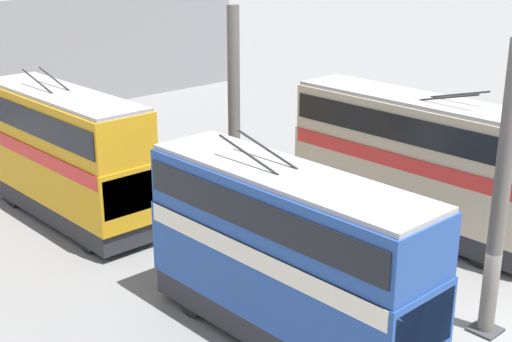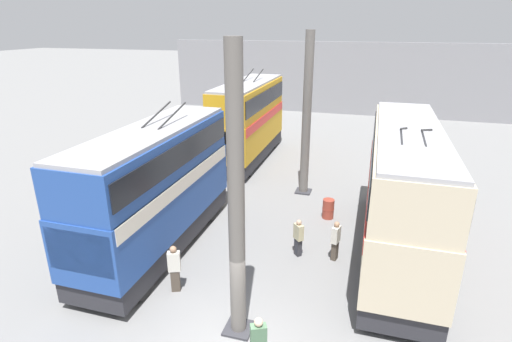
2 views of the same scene
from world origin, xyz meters
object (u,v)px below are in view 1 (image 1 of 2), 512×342
(bus_right_near, at_px, (286,248))
(oil_drum, at_px, (315,220))
(person_by_right_row, at_px, (398,320))
(bus_right_mid, at_px, (66,149))
(person_by_left_row, at_px, (402,232))
(bus_left_far, at_px, (417,156))
(person_aisle_midway, at_px, (379,246))

(bus_right_near, height_order, oil_drum, bus_right_near)
(person_by_right_row, xyz_separation_m, oil_drum, (7.09, -4.38, -0.46))
(bus_right_mid, bearing_deg, person_by_right_row, -172.39)
(bus_right_near, distance_m, oil_drum, 8.22)
(bus_right_near, distance_m, person_by_left_row, 7.38)
(bus_right_near, relative_size, person_by_right_row, 5.11)
(bus_right_mid, xyz_separation_m, oil_drum, (-7.37, -6.31, -2.48))
(oil_drum, bearing_deg, person_by_left_row, -168.94)
(bus_left_far, xyz_separation_m, oil_drum, (2.41, 2.96, -2.48))
(bus_right_near, distance_m, bus_right_mid, 12.05)
(person_by_left_row, bearing_deg, bus_right_mid, -42.06)
(bus_left_far, relative_size, person_by_left_row, 6.30)
(bus_right_mid, height_order, oil_drum, bus_right_mid)
(person_aisle_midway, bearing_deg, person_by_right_row, -178.51)
(bus_right_near, height_order, person_by_left_row, bus_right_near)
(bus_left_far, bearing_deg, bus_right_mid, 43.48)
(person_by_right_row, bearing_deg, bus_left_far, 100.40)
(person_by_left_row, bearing_deg, bus_right_near, 24.53)
(bus_right_near, xyz_separation_m, person_aisle_midway, (1.04, -5.56, -2.06))
(bus_right_near, bearing_deg, bus_left_far, -76.25)
(bus_left_far, bearing_deg, oil_drum, 50.86)
(bus_left_far, distance_m, bus_right_mid, 13.48)
(bus_right_mid, distance_m, oil_drum, 10.01)
(bus_right_near, height_order, person_aisle_midway, bus_right_near)
(bus_right_near, height_order, person_by_right_row, bus_right_near)
(person_by_left_row, xyz_separation_m, person_aisle_midway, (-0.11, 1.44, -0.05))
(bus_right_mid, relative_size, person_aisle_midway, 5.78)
(bus_right_mid, distance_m, person_by_right_row, 14.73)
(person_by_right_row, relative_size, oil_drum, 1.86)
(person_by_right_row, relative_size, person_aisle_midway, 1.12)
(bus_left_far, height_order, bus_right_mid, bus_right_mid)
(person_aisle_midway, distance_m, oil_drum, 3.73)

